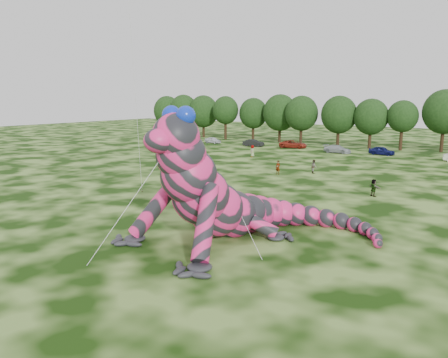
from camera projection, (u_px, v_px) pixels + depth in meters
name	position (u px, v px, depth m)	size (l,w,h in m)	color
ground	(194.00, 230.00, 30.44)	(240.00, 240.00, 0.00)	#16330A
inflatable_gecko	(231.00, 171.00, 28.59)	(14.62, 17.36, 8.68)	#E12470
flying_kite	(129.00, 3.00, 35.49)	(3.43, 4.32, 18.95)	red
tree_0	(167.00, 115.00, 107.85)	(6.91, 6.22, 9.51)	black
tree_1	(184.00, 116.00, 103.44)	(6.74, 6.07, 9.81)	black
tree_2	(203.00, 116.00, 101.09)	(7.04, 6.34, 9.64)	black
tree_3	(226.00, 118.00, 95.71)	(5.81, 5.23, 9.44)	black
tree_4	(253.00, 119.00, 93.73)	(6.22, 5.60, 9.06)	black
tree_5	(280.00, 118.00, 89.84)	(7.16, 6.44, 9.80)	black
tree_6	(301.00, 120.00, 85.38)	(6.52, 5.86, 9.49)	black
tree_7	(339.00, 121.00, 81.35)	(6.68, 6.01, 9.48)	black
tree_8	(371.00, 124.00, 78.32)	(6.14, 5.53, 8.94)	black
tree_9	(402.00, 125.00, 75.72)	(5.27, 4.74, 8.68)	black
tree_10	(444.00, 121.00, 73.07)	(7.09, 6.38, 10.50)	black
car_0	(213.00, 140.00, 88.26)	(1.49, 3.70, 1.26)	silver
car_1	(253.00, 143.00, 82.41)	(1.40, 4.02, 1.33)	black
car_2	(293.00, 144.00, 79.74)	(2.34, 5.07, 1.41)	maroon
car_3	(337.00, 149.00, 72.55)	(1.86, 4.58, 1.33)	#A4AAAE
car_4	(382.00, 151.00, 70.18)	(1.62, 4.03, 1.37)	#111555
spectator_5	(374.00, 188.00, 40.72)	(1.51, 0.48, 1.63)	gray
spectator_4	(253.00, 151.00, 67.76)	(0.89, 0.58, 1.82)	gray
spectator_0	(278.00, 167.00, 52.36)	(0.61, 0.40, 1.68)	gray
spectator_1	(314.00, 167.00, 53.14)	(0.80, 0.63, 1.65)	gray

